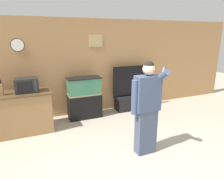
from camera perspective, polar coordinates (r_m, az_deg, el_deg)
name	(u,v)px	position (r m, az deg, el deg)	size (l,w,h in m)	color
ground_plane	(144,179)	(3.46, 9.00, -23.82)	(18.00, 18.00, 0.00)	#B2A893
wall_back_paneled	(87,67)	(5.60, -7.21, 6.28)	(10.00, 0.08, 2.60)	#A87A4C
counter_island	(23,112)	(4.98, -23.98, -6.00)	(1.26, 0.67, 0.95)	olive
microwave	(27,85)	(4.77, -23.17, 1.16)	(0.49, 0.34, 0.32)	black
knife_block	(0,89)	(4.77, -29.40, 0.10)	(0.12, 0.10, 0.35)	olive
aquarium_on_stand	(84,98)	(5.37, -7.88, -2.32)	(0.87, 0.40, 1.11)	black
tv_on_stand	(132,97)	(6.02, 5.81, -2.05)	(1.23, 0.40, 1.31)	black
person_standing	(146,107)	(3.67, 9.82, -4.98)	(0.55, 0.42, 1.76)	#424C66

